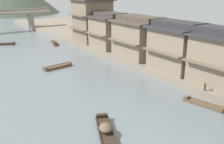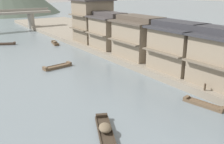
{
  "view_description": "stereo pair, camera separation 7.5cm",
  "coord_description": "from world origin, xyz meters",
  "px_view_note": "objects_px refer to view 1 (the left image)",
  "views": [
    {
      "loc": [
        -13.38,
        -4.24,
        10.77
      ],
      "look_at": [
        2.84,
        19.55,
        1.3
      ],
      "focal_mm": 40.79,
      "sensor_mm": 36.0,
      "label": 1
    },
    {
      "loc": [
        -13.32,
        -4.28,
        10.77
      ],
      "look_at": [
        2.84,
        19.55,
        1.3
      ],
      "focal_mm": 40.79,
      "sensor_mm": 36.0,
      "label": 2
    }
  ],
  "objects_px": {
    "house_waterfront_far": "(109,30)",
    "house_waterfront_second": "(220,57)",
    "mooring_post_dock_mid": "(205,87)",
    "boat_moored_third": "(203,104)",
    "house_waterfront_tall": "(177,46)",
    "house_waterfront_narrow": "(139,37)",
    "boat_moored_far": "(1,44)",
    "house_waterfront_end": "(92,19)",
    "boat_moored_second": "(57,67)",
    "boat_midriver_drifting": "(106,131)",
    "boat_moored_nearest": "(55,43)"
  },
  "relations": [
    {
      "from": "house_waterfront_narrow",
      "to": "mooring_post_dock_mid",
      "type": "xyz_separation_m",
      "value": [
        -3.33,
        -14.57,
        -2.63
      ]
    },
    {
      "from": "boat_moored_nearest",
      "to": "mooring_post_dock_mid",
      "type": "height_order",
      "value": "mooring_post_dock_mid"
    },
    {
      "from": "boat_moored_third",
      "to": "house_waterfront_end",
      "type": "distance_m",
      "value": 31.06
    },
    {
      "from": "boat_moored_third",
      "to": "house_waterfront_tall",
      "type": "xyz_separation_m",
      "value": [
        4.72,
        7.94,
        3.67
      ]
    },
    {
      "from": "house_waterfront_tall",
      "to": "boat_midriver_drifting",
      "type": "bearing_deg",
      "value": -155.8
    },
    {
      "from": "boat_moored_second",
      "to": "house_waterfront_second",
      "type": "distance_m",
      "value": 21.38
    },
    {
      "from": "house_waterfront_tall",
      "to": "house_waterfront_narrow",
      "type": "bearing_deg",
      "value": 87.94
    },
    {
      "from": "house_waterfront_narrow",
      "to": "house_waterfront_far",
      "type": "distance_m",
      "value": 7.86
    },
    {
      "from": "house_waterfront_second",
      "to": "house_waterfront_end",
      "type": "height_order",
      "value": "house_waterfront_end"
    },
    {
      "from": "boat_moored_far",
      "to": "mooring_post_dock_mid",
      "type": "distance_m",
      "value": 41.06
    },
    {
      "from": "house_waterfront_far",
      "to": "house_waterfront_end",
      "type": "height_order",
      "value": "house_waterfront_end"
    },
    {
      "from": "house_waterfront_narrow",
      "to": "house_waterfront_end",
      "type": "relative_size",
      "value": 0.87
    },
    {
      "from": "boat_moored_second",
      "to": "house_waterfront_far",
      "type": "xyz_separation_m",
      "value": [
        11.55,
        4.09,
        3.64
      ]
    },
    {
      "from": "house_waterfront_second",
      "to": "house_waterfront_end",
      "type": "xyz_separation_m",
      "value": [
        0.69,
        28.42,
        1.29
      ]
    },
    {
      "from": "house_waterfront_tall",
      "to": "mooring_post_dock_mid",
      "type": "height_order",
      "value": "house_waterfront_tall"
    },
    {
      "from": "house_waterfront_far",
      "to": "house_waterfront_narrow",
      "type": "bearing_deg",
      "value": -88.02
    },
    {
      "from": "mooring_post_dock_mid",
      "to": "house_waterfront_far",
      "type": "bearing_deg",
      "value": 82.24
    },
    {
      "from": "boat_moored_second",
      "to": "house_waterfront_second",
      "type": "height_order",
      "value": "house_waterfront_second"
    },
    {
      "from": "house_waterfront_far",
      "to": "house_waterfront_end",
      "type": "relative_size",
      "value": 0.76
    },
    {
      "from": "boat_moored_second",
      "to": "house_waterfront_far",
      "type": "bearing_deg",
      "value": 19.5
    },
    {
      "from": "boat_moored_third",
      "to": "house_waterfront_end",
      "type": "xyz_separation_m",
      "value": [
        5.19,
        30.21,
        4.97
      ]
    },
    {
      "from": "boat_midriver_drifting",
      "to": "house_waterfront_far",
      "type": "xyz_separation_m",
      "value": [
        15.3,
        22.57,
        3.53
      ]
    },
    {
      "from": "boat_moored_nearest",
      "to": "house_waterfront_tall",
      "type": "height_order",
      "value": "house_waterfront_tall"
    },
    {
      "from": "house_waterfront_tall",
      "to": "mooring_post_dock_mid",
      "type": "bearing_deg",
      "value": -114.35
    },
    {
      "from": "boat_moored_second",
      "to": "boat_moored_third",
      "type": "xyz_separation_m",
      "value": [
        6.82,
        -19.55,
        -0.04
      ]
    },
    {
      "from": "house_waterfront_second",
      "to": "house_waterfront_far",
      "type": "relative_size",
      "value": 0.92
    },
    {
      "from": "boat_moored_nearest",
      "to": "house_waterfront_end",
      "type": "bearing_deg",
      "value": -39.72
    },
    {
      "from": "house_waterfront_far",
      "to": "boat_midriver_drifting",
      "type": "bearing_deg",
      "value": -124.13
    },
    {
      "from": "house_waterfront_far",
      "to": "house_waterfront_second",
      "type": "bearing_deg",
      "value": -90.58
    },
    {
      "from": "boat_moored_second",
      "to": "house_waterfront_narrow",
      "type": "bearing_deg",
      "value": -17.65
    },
    {
      "from": "house_waterfront_end",
      "to": "boat_moored_far",
      "type": "bearing_deg",
      "value": 145.73
    },
    {
      "from": "boat_moored_second",
      "to": "house_waterfront_narrow",
      "type": "height_order",
      "value": "house_waterfront_narrow"
    },
    {
      "from": "mooring_post_dock_mid",
      "to": "house_waterfront_narrow",
      "type": "bearing_deg",
      "value": 77.14
    },
    {
      "from": "house_waterfront_tall",
      "to": "house_waterfront_narrow",
      "type": "relative_size",
      "value": 0.91
    },
    {
      "from": "boat_moored_second",
      "to": "mooring_post_dock_mid",
      "type": "relative_size",
      "value": 6.0
    },
    {
      "from": "house_waterfront_second",
      "to": "house_waterfront_tall",
      "type": "xyz_separation_m",
      "value": [
        0.21,
        6.15,
        -0.01
      ]
    },
    {
      "from": "house_waterfront_narrow",
      "to": "mooring_post_dock_mid",
      "type": "height_order",
      "value": "house_waterfront_narrow"
    },
    {
      "from": "mooring_post_dock_mid",
      "to": "boat_moored_third",
      "type": "bearing_deg",
      "value": -144.04
    },
    {
      "from": "boat_moored_third",
      "to": "mooring_post_dock_mid",
      "type": "height_order",
      "value": "mooring_post_dock_mid"
    },
    {
      "from": "boat_moored_nearest",
      "to": "house_waterfront_narrow",
      "type": "xyz_separation_m",
      "value": [
        5.83,
        -19.43,
        3.56
      ]
    },
    {
      "from": "boat_moored_nearest",
      "to": "house_waterfront_second",
      "type": "distance_m",
      "value": 34.04
    },
    {
      "from": "boat_moored_second",
      "to": "house_waterfront_end",
      "type": "relative_size",
      "value": 0.5
    },
    {
      "from": "boat_midriver_drifting",
      "to": "house_waterfront_narrow",
      "type": "height_order",
      "value": "house_waterfront_narrow"
    },
    {
      "from": "house_waterfront_end",
      "to": "mooring_post_dock_mid",
      "type": "xyz_separation_m",
      "value": [
        -3.52,
        -29.0,
        -3.94
      ]
    },
    {
      "from": "boat_moored_third",
      "to": "boat_midriver_drifting",
      "type": "height_order",
      "value": "boat_midriver_drifting"
    },
    {
      "from": "boat_midriver_drifting",
      "to": "house_waterfront_far",
      "type": "bearing_deg",
      "value": 55.87
    },
    {
      "from": "boat_moored_far",
      "to": "house_waterfront_far",
      "type": "xyz_separation_m",
      "value": [
        14.73,
        -16.93,
        3.64
      ]
    },
    {
      "from": "boat_moored_nearest",
      "to": "boat_moored_second",
      "type": "distance_m",
      "value": 16.77
    },
    {
      "from": "boat_moored_nearest",
      "to": "boat_midriver_drifting",
      "type": "height_order",
      "value": "boat_midriver_drifting"
    },
    {
      "from": "house_waterfront_second",
      "to": "house_waterfront_far",
      "type": "height_order",
      "value": "same"
    }
  ]
}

